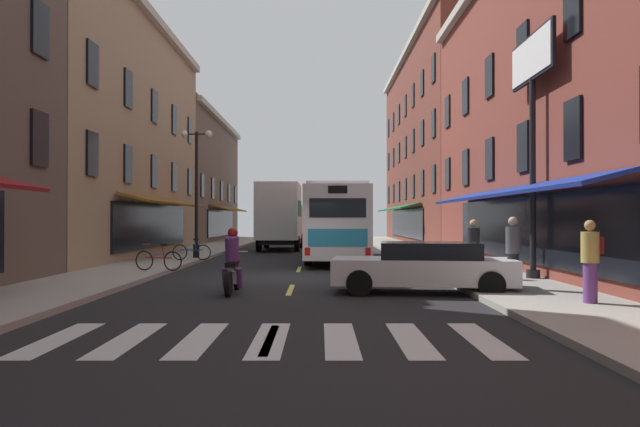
# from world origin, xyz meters

# --- Properties ---
(ground_plane) EXTENTS (34.80, 80.00, 0.10)m
(ground_plane) POSITION_xyz_m (0.00, 0.00, -0.05)
(ground_plane) COLOR black
(lane_centre_dashes) EXTENTS (0.14, 73.90, 0.01)m
(lane_centre_dashes) POSITION_xyz_m (0.00, -0.25, 0.00)
(lane_centre_dashes) COLOR #DBCC4C
(lane_centre_dashes) RESTS_ON ground
(crosswalk_near) EXTENTS (7.10, 2.80, 0.01)m
(crosswalk_near) POSITION_xyz_m (0.00, -10.00, 0.00)
(crosswalk_near) COLOR silver
(crosswalk_near) RESTS_ON ground
(sidewalk_left) EXTENTS (3.00, 80.00, 0.14)m
(sidewalk_left) POSITION_xyz_m (-5.90, 0.00, 0.07)
(sidewalk_left) COLOR #A39E93
(sidewalk_left) RESTS_ON ground
(sidewalk_right) EXTENTS (3.00, 80.00, 0.14)m
(sidewalk_right) POSITION_xyz_m (5.90, 0.00, 0.07)
(sidewalk_right) COLOR #A39E93
(sidewalk_right) RESTS_ON ground
(billboard_sign) EXTENTS (0.40, 3.34, 7.18)m
(billboard_sign) POSITION_xyz_m (7.05, -1.73, 5.71)
(billboard_sign) COLOR black
(billboard_sign) RESTS_ON sidewalk_right
(transit_bus) EXTENTS (2.86, 11.41, 3.30)m
(transit_bus) POSITION_xyz_m (1.57, 7.99, 1.73)
(transit_bus) COLOR white
(transit_bus) RESTS_ON ground
(box_truck) EXTENTS (2.57, 7.24, 3.95)m
(box_truck) POSITION_xyz_m (-1.61, 16.86, 2.00)
(box_truck) COLOR #B21E19
(box_truck) RESTS_ON ground
(sedan_near) EXTENTS (2.08, 4.38, 1.38)m
(sedan_near) POSITION_xyz_m (-1.37, 28.86, 0.70)
(sedan_near) COLOR #515154
(sedan_near) RESTS_ON ground
(sedan_mid) EXTENTS (4.69, 2.29, 1.29)m
(sedan_mid) POSITION_xyz_m (3.42, -4.18, 0.67)
(sedan_mid) COLOR silver
(sedan_mid) RESTS_ON ground
(motorcycle_rider) EXTENTS (0.62, 2.07, 1.66)m
(motorcycle_rider) POSITION_xyz_m (-1.42, -4.25, 0.71)
(motorcycle_rider) COLOR black
(motorcycle_rider) RESTS_ON ground
(bicycle_near) EXTENTS (1.68, 0.56, 0.91)m
(bicycle_near) POSITION_xyz_m (-4.64, 0.75, 0.50)
(bicycle_near) COLOR black
(bicycle_near) RESTS_ON sidewalk_left
(bicycle_mid) EXTENTS (1.69, 0.50, 0.91)m
(bicycle_mid) POSITION_xyz_m (-4.63, 5.87, 0.50)
(bicycle_mid) COLOR black
(bicycle_mid) RESTS_ON sidewalk_left
(pedestrian_near) EXTENTS (0.51, 0.48, 1.71)m
(pedestrian_near) POSITION_xyz_m (6.38, -6.96, 1.05)
(pedestrian_near) COLOR #66387F
(pedestrian_near) RESTS_ON sidewalk_right
(pedestrian_mid) EXTENTS (0.36, 0.36, 1.72)m
(pedestrian_mid) POSITION_xyz_m (5.34, -1.57, 1.03)
(pedestrian_mid) COLOR maroon
(pedestrian_mid) RESTS_ON sidewalk_right
(pedestrian_far) EXTENTS (0.36, 0.36, 1.79)m
(pedestrian_far) POSITION_xyz_m (5.61, -4.37, 1.07)
(pedestrian_far) COLOR black
(pedestrian_far) RESTS_ON sidewalk_right
(street_lamp_twin) EXTENTS (1.42, 0.32, 5.71)m
(street_lamp_twin) POSITION_xyz_m (-4.77, 7.48, 3.29)
(street_lamp_twin) COLOR black
(street_lamp_twin) RESTS_ON sidewalk_left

